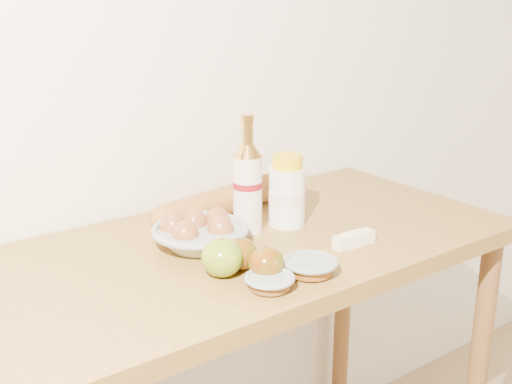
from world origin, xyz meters
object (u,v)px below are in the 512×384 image
(bourbon_bottle, at_px, (248,185))
(egg_bowl, at_px, (200,233))
(cream_bottle, at_px, (287,193))
(baguette, at_px, (222,202))
(table, at_px, (248,291))

(bourbon_bottle, height_order, egg_bowl, bourbon_bottle)
(cream_bottle, relative_size, egg_bowl, 0.67)
(egg_bowl, bearing_deg, cream_bottle, -1.17)
(cream_bottle, relative_size, baguette, 0.40)
(bourbon_bottle, height_order, baguette, bourbon_bottle)
(bourbon_bottle, relative_size, baguette, 0.64)
(cream_bottle, xyz_separation_m, egg_bowl, (-0.24, 0.00, -0.05))
(bourbon_bottle, distance_m, cream_bottle, 0.11)
(table, relative_size, egg_bowl, 4.76)
(table, xyz_separation_m, bourbon_bottle, (0.03, 0.05, 0.23))
(egg_bowl, relative_size, baguette, 0.59)
(table, distance_m, egg_bowl, 0.19)
(cream_bottle, bearing_deg, table, -154.96)
(bourbon_bottle, xyz_separation_m, baguette, (0.01, 0.12, -0.07))
(cream_bottle, bearing_deg, baguette, 134.43)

